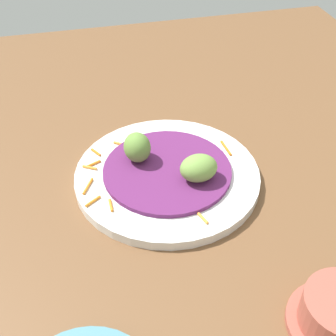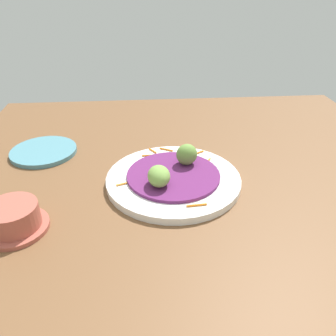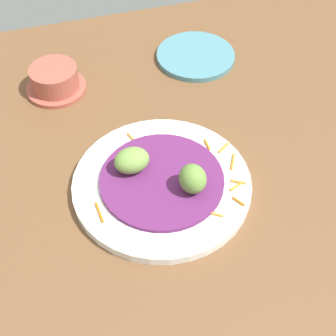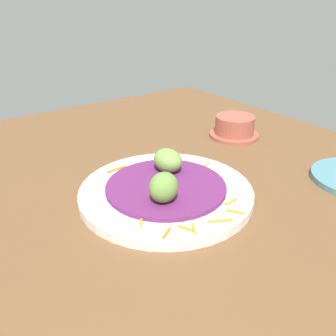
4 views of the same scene
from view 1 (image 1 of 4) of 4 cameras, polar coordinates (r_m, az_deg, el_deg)
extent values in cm
cube|color=brown|center=(74.09, 0.38, 0.38)|extent=(110.00, 110.00, 2.00)
cylinder|color=white|center=(69.40, -0.10, -0.98)|extent=(27.97, 27.97, 1.53)
cylinder|color=#60235B|center=(68.67, -0.10, -0.28)|extent=(19.37, 19.37, 0.69)
cylinder|color=orange|center=(74.43, -5.98, 3.02)|extent=(1.65, 2.14, 0.40)
cylinder|color=orange|center=(73.74, 7.26, 2.49)|extent=(3.78, 0.71, 0.40)
cylinder|color=orange|center=(64.83, -9.37, -4.12)|extent=(1.80, 2.41, 0.40)
cylinder|color=orange|center=(61.87, 4.38, -6.27)|extent=(2.19, 1.06, 0.40)
cylinder|color=orange|center=(70.40, -9.75, 0.06)|extent=(1.53, 2.21, 0.40)
cylinder|color=orange|center=(73.19, -9.00, 1.96)|extent=(2.06, 1.44, 0.40)
cylinder|color=orange|center=(71.12, -9.26, 0.62)|extent=(1.24, 2.22, 0.40)
cylinder|color=orange|center=(67.23, -9.98, -2.26)|extent=(3.15, 1.95, 0.40)
cylinder|color=orange|center=(63.89, -7.15, -4.65)|extent=(2.29, 0.43, 0.40)
ellipsoid|color=olive|center=(68.85, -3.87, 2.60)|extent=(5.12, 4.71, 4.63)
ellipsoid|color=#759E47|center=(65.64, 3.85, 0.00)|extent=(4.73, 5.80, 3.93)
cylinder|color=#A85142|center=(56.90, 20.27, -17.81)|extent=(11.19, 11.19, 0.80)
camera|label=2|loc=(0.85, 49.04, 22.94)|focal=36.10mm
camera|label=3|loc=(1.03, 1.07, 48.81)|focal=53.76mm
camera|label=4|loc=(0.87, -35.71, 22.67)|focal=38.35mm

